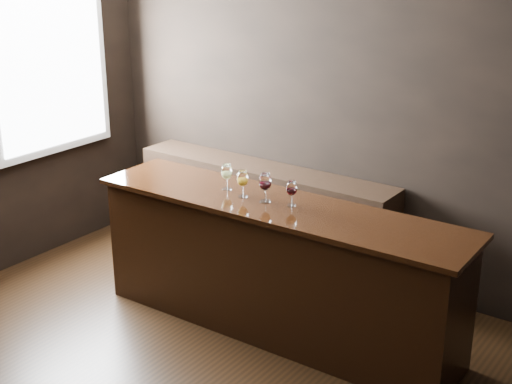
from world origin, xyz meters
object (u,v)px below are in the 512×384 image
Objects in this scene: bar_counter at (276,270)px; glass_red_b at (292,189)px; back_bar_shelf at (263,215)px; glass_red_a at (265,183)px; glass_white at (227,172)px; glass_amber at (243,179)px.

glass_red_b is (0.10, 0.03, 0.66)m from bar_counter.
bar_counter is 0.67m from glass_red_b.
back_bar_shelf is 1.44m from glass_red_b.
glass_red_a reaches higher than glass_red_b.
back_bar_shelf is (-0.78, 0.93, -0.04)m from bar_counter.
bar_counter is 0.82m from glass_white.
bar_counter is 15.07× the size of glass_red_b.
back_bar_shelf is 12.70× the size of glass_white.
glass_red_a is at bearing -53.99° from back_bar_shelf.
back_bar_shelf is at bearing 126.01° from glass_red_a.
back_bar_shelf is 1.28m from glass_amber.
glass_white is 0.39m from glass_red_a.
glass_white reaches higher than glass_red_b.
glass_white reaches higher than back_bar_shelf.
glass_red_a reaches higher than glass_amber.
back_bar_shelf is 1.18m from glass_white.
glass_amber reaches higher than back_bar_shelf.
glass_red_b reaches higher than bar_counter.
glass_white is (0.30, -0.90, 0.70)m from back_bar_shelf.
back_bar_shelf is at bearing 108.37° from glass_white.
glass_amber reaches higher than glass_white.
glass_white is (-0.48, 0.03, 0.67)m from bar_counter.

